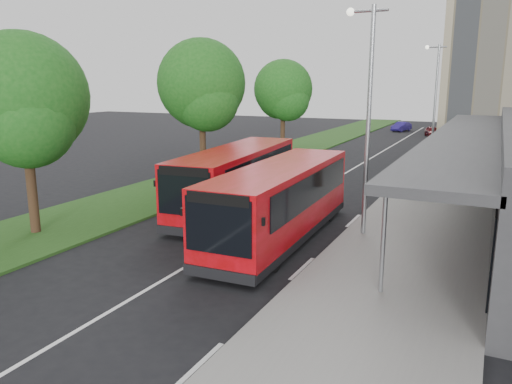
% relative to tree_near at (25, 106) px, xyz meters
% --- Properties ---
extents(ground, '(120.00, 120.00, 0.00)m').
position_rel_tree_near_xyz_m(ground, '(7.01, 2.95, -4.77)').
color(ground, black).
rests_on(ground, ground).
extents(pavement, '(5.00, 80.00, 0.15)m').
position_rel_tree_near_xyz_m(pavement, '(13.01, 22.95, -4.70)').
color(pavement, gray).
rests_on(pavement, ground).
extents(grass_verge, '(5.00, 80.00, 0.10)m').
position_rel_tree_near_xyz_m(grass_verge, '(0.01, 22.95, -4.72)').
color(grass_verge, '#1D4115').
rests_on(grass_verge, ground).
extents(lane_centre_line, '(0.12, 70.00, 0.01)m').
position_rel_tree_near_xyz_m(lane_centre_line, '(7.01, 17.95, -4.77)').
color(lane_centre_line, silver).
rests_on(lane_centre_line, ground).
extents(kerb_dashes, '(0.12, 56.00, 0.01)m').
position_rel_tree_near_xyz_m(kerb_dashes, '(10.31, 21.95, -4.77)').
color(kerb_dashes, silver).
rests_on(kerb_dashes, ground).
extents(tree_near, '(4.61, 4.61, 7.40)m').
position_rel_tree_near_xyz_m(tree_near, '(0.00, 0.00, 0.00)').
color(tree_near, '#382616').
rests_on(tree_near, ground).
extents(tree_mid, '(5.00, 5.00, 8.03)m').
position_rel_tree_near_xyz_m(tree_mid, '(-0.00, 12.00, 0.41)').
color(tree_mid, '#382616').
rests_on(tree_mid, ground).
extents(tree_far, '(4.58, 4.58, 7.34)m').
position_rel_tree_near_xyz_m(tree_far, '(0.00, 24.00, -0.04)').
color(tree_far, '#382616').
rests_on(tree_far, ground).
extents(lamp_post_near, '(1.44, 0.28, 8.00)m').
position_rel_tree_near_xyz_m(lamp_post_near, '(11.13, 4.95, -0.06)').
color(lamp_post_near, gray).
rests_on(lamp_post_near, pavement).
extents(lamp_post_far, '(1.44, 0.28, 8.00)m').
position_rel_tree_near_xyz_m(lamp_post_far, '(11.13, 24.95, -0.06)').
color(lamp_post_far, gray).
rests_on(lamp_post_far, pavement).
extents(bus_main, '(2.75, 9.65, 2.71)m').
position_rel_tree_near_xyz_m(bus_main, '(8.56, 3.38, -3.39)').
color(bus_main, red).
rests_on(bus_main, ground).
extents(bus_second, '(3.37, 9.90, 2.75)m').
position_rel_tree_near_xyz_m(bus_second, '(5.17, 6.39, -3.36)').
color(bus_second, red).
rests_on(bus_second, ground).
extents(litter_bin, '(0.53, 0.53, 0.92)m').
position_rel_tree_near_xyz_m(litter_bin, '(11.96, 12.45, -4.16)').
color(litter_bin, '#3D2919').
rests_on(litter_bin, pavement).
extents(bollard, '(0.16, 0.16, 0.90)m').
position_rel_tree_near_xyz_m(bollard, '(12.48, 22.07, -4.17)').
color(bollard, yellow).
rests_on(bollard, pavement).
extents(car_near, '(2.13, 3.46, 1.10)m').
position_rel_tree_near_xyz_m(car_near, '(9.34, 42.06, -4.23)').
color(car_near, '#5B0D11').
rests_on(car_near, ground).
extents(car_far, '(1.96, 3.45, 1.07)m').
position_rel_tree_near_xyz_m(car_far, '(5.34, 46.79, -4.24)').
color(car_far, navy).
rests_on(car_far, ground).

